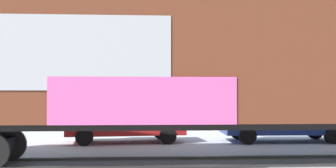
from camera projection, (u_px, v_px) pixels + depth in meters
ground_plane at (261, 163)px, 11.05m from camera, size 260.00×260.00×0.00m
track at (236, 161)px, 11.09m from camera, size 59.98×5.60×0.08m
freight_car at (211, 65)px, 11.12m from camera, size 17.97×4.20×4.52m
flagpole at (191, 21)px, 22.49m from camera, size 0.18×1.50×9.23m
hillside at (184, 64)px, 69.67m from camera, size 159.04×34.06×18.66m
parked_car_red at (124, 119)px, 15.89m from camera, size 4.68×2.47×1.85m
parked_car_blue at (282, 120)px, 16.18m from camera, size 4.80×2.09×1.66m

